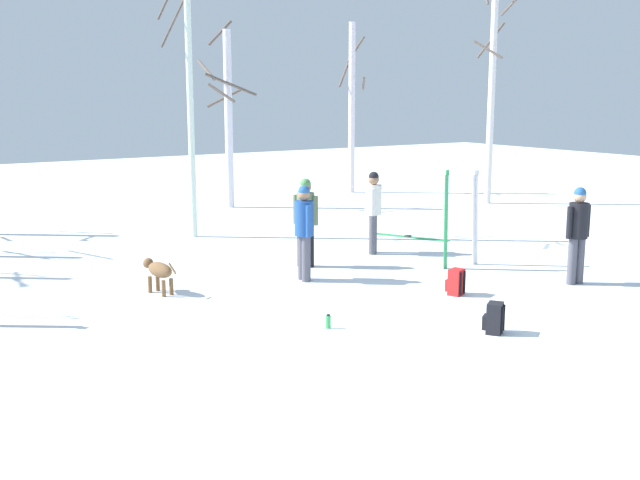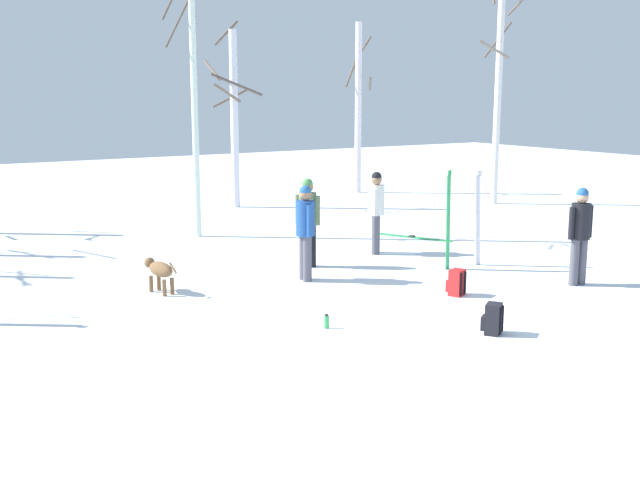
{
  "view_description": "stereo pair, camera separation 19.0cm",
  "coord_description": "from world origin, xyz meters",
  "px_view_note": "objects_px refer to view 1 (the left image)",
  "views": [
    {
      "loc": [
        -6.12,
        -8.26,
        3.34
      ],
      "look_at": [
        0.48,
        1.99,
        1.0
      ],
      "focal_mm": 43.6,
      "sensor_mm": 36.0,
      "label": 1
    },
    {
      "loc": [
        -5.96,
        -8.36,
        3.34
      ],
      "look_at": [
        0.48,
        1.99,
        1.0
      ],
      "focal_mm": 43.6,
      "sensor_mm": 36.0,
      "label": 2
    }
  ],
  "objects_px": {
    "dog": "(159,271)",
    "birch_tree_5": "(352,106)",
    "person_1": "(306,217)",
    "ski_pair_lying_0": "(409,237)",
    "person_3": "(578,229)",
    "water_bottle_0": "(328,322)",
    "ski_pair_planted_1": "(446,220)",
    "ski_pair_planted_2": "(475,218)",
    "backpack_1": "(456,282)",
    "person_2": "(373,207)",
    "birch_tree_3": "(189,72)",
    "backpack_0": "(494,318)",
    "birch_tree_4": "(228,115)",
    "person_0": "(304,227)",
    "birch_tree_6": "(492,86)"
  },
  "relations": [
    {
      "from": "dog",
      "to": "birch_tree_5",
      "type": "distance_m",
      "value": 14.0
    },
    {
      "from": "person_1",
      "to": "ski_pair_lying_0",
      "type": "relative_size",
      "value": 0.96
    },
    {
      "from": "person_3",
      "to": "water_bottle_0",
      "type": "xyz_separation_m",
      "value": [
        -5.09,
        0.17,
        -0.88
      ]
    },
    {
      "from": "person_3",
      "to": "ski_pair_planted_1",
      "type": "distance_m",
      "value": 2.41
    },
    {
      "from": "ski_pair_planted_2",
      "to": "water_bottle_0",
      "type": "height_order",
      "value": "ski_pair_planted_2"
    },
    {
      "from": "ski_pair_lying_0",
      "to": "birch_tree_5",
      "type": "relative_size",
      "value": 0.32
    },
    {
      "from": "person_3",
      "to": "backpack_1",
      "type": "bearing_deg",
      "value": 165.82
    },
    {
      "from": "ski_pair_planted_1",
      "to": "ski_pair_planted_2",
      "type": "distance_m",
      "value": 0.73
    },
    {
      "from": "person_2",
      "to": "ski_pair_planted_2",
      "type": "distance_m",
      "value": 2.19
    },
    {
      "from": "birch_tree_3",
      "to": "water_bottle_0",
      "type": "bearing_deg",
      "value": -99.51
    },
    {
      "from": "person_1",
      "to": "backpack_0",
      "type": "relative_size",
      "value": 3.9
    },
    {
      "from": "birch_tree_4",
      "to": "birch_tree_5",
      "type": "relative_size",
      "value": 0.96
    },
    {
      "from": "birch_tree_5",
      "to": "water_bottle_0",
      "type": "bearing_deg",
      "value": -126.31
    },
    {
      "from": "person_1",
      "to": "water_bottle_0",
      "type": "xyz_separation_m",
      "value": [
        -1.82,
        -3.56,
        -0.88
      ]
    },
    {
      "from": "ski_pair_planted_1",
      "to": "ski_pair_lying_0",
      "type": "bearing_deg",
      "value": 62.56
    },
    {
      "from": "person_0",
      "to": "ski_pair_lying_0",
      "type": "relative_size",
      "value": 0.96
    },
    {
      "from": "person_1",
      "to": "birch_tree_6",
      "type": "bearing_deg",
      "value": 25.43
    },
    {
      "from": "water_bottle_0",
      "to": "birch_tree_5",
      "type": "bearing_deg",
      "value": 53.69
    },
    {
      "from": "person_2",
      "to": "backpack_0",
      "type": "bearing_deg",
      "value": -109.09
    },
    {
      "from": "person_0",
      "to": "ski_pair_lying_0",
      "type": "height_order",
      "value": "person_0"
    },
    {
      "from": "ski_pair_planted_2",
      "to": "birch_tree_3",
      "type": "relative_size",
      "value": 0.26
    },
    {
      "from": "ski_pair_planted_2",
      "to": "backpack_1",
      "type": "relative_size",
      "value": 4.22
    },
    {
      "from": "person_0",
      "to": "birch_tree_3",
      "type": "distance_m",
      "value": 5.73
    },
    {
      "from": "backpack_0",
      "to": "water_bottle_0",
      "type": "height_order",
      "value": "backpack_0"
    },
    {
      "from": "person_1",
      "to": "person_2",
      "type": "height_order",
      "value": "same"
    },
    {
      "from": "water_bottle_0",
      "to": "person_3",
      "type": "bearing_deg",
      "value": -1.97
    },
    {
      "from": "person_2",
      "to": "backpack_0",
      "type": "xyz_separation_m",
      "value": [
        -1.84,
        -5.31,
        -0.77
      ]
    },
    {
      "from": "person_3",
      "to": "backpack_0",
      "type": "relative_size",
      "value": 3.9
    },
    {
      "from": "person_1",
      "to": "birch_tree_4",
      "type": "height_order",
      "value": "birch_tree_4"
    },
    {
      "from": "person_3",
      "to": "ski_pair_planted_1",
      "type": "height_order",
      "value": "ski_pair_planted_1"
    },
    {
      "from": "person_3",
      "to": "ski_pair_lying_0",
      "type": "relative_size",
      "value": 0.96
    },
    {
      "from": "dog",
      "to": "water_bottle_0",
      "type": "relative_size",
      "value": 4.23
    },
    {
      "from": "birch_tree_4",
      "to": "ski_pair_planted_2",
      "type": "bearing_deg",
      "value": -86.3
    },
    {
      "from": "ski_pair_lying_0",
      "to": "birch_tree_6",
      "type": "bearing_deg",
      "value": 29.05
    },
    {
      "from": "person_3",
      "to": "dog",
      "type": "xyz_separation_m",
      "value": [
        -6.41,
        3.34,
        -0.59
      ]
    },
    {
      "from": "backpack_0",
      "to": "birch_tree_3",
      "type": "xyz_separation_m",
      "value": [
        -0.55,
        9.09,
        3.55
      ]
    },
    {
      "from": "backpack_0",
      "to": "backpack_1",
      "type": "xyz_separation_m",
      "value": [
        0.98,
        1.86,
        0.0
      ]
    },
    {
      "from": "person_1",
      "to": "backpack_1",
      "type": "relative_size",
      "value": 3.9
    },
    {
      "from": "ski_pair_planted_1",
      "to": "birch_tree_4",
      "type": "height_order",
      "value": "birch_tree_4"
    },
    {
      "from": "person_0",
      "to": "birch_tree_4",
      "type": "xyz_separation_m",
      "value": [
        2.85,
        8.78,
        1.7
      ]
    },
    {
      "from": "ski_pair_planted_1",
      "to": "backpack_1",
      "type": "relative_size",
      "value": 4.31
    },
    {
      "from": "person_1",
      "to": "ski_pair_lying_0",
      "type": "bearing_deg",
      "value": 19.47
    },
    {
      "from": "person_1",
      "to": "ski_pair_planted_2",
      "type": "relative_size",
      "value": 0.92
    },
    {
      "from": "birch_tree_3",
      "to": "birch_tree_4",
      "type": "xyz_separation_m",
      "value": [
        2.78,
        3.77,
        -1.08
      ]
    },
    {
      "from": "ski_pair_planted_1",
      "to": "ski_pair_planted_2",
      "type": "xyz_separation_m",
      "value": [
        0.73,
        -0.03,
        -0.02
      ]
    },
    {
      "from": "birch_tree_4",
      "to": "birch_tree_6",
      "type": "bearing_deg",
      "value": -26.68
    },
    {
      "from": "dog",
      "to": "backpack_0",
      "type": "relative_size",
      "value": 2.0
    },
    {
      "from": "person_2",
      "to": "water_bottle_0",
      "type": "relative_size",
      "value": 8.24
    },
    {
      "from": "person_3",
      "to": "water_bottle_0",
      "type": "relative_size",
      "value": 8.24
    },
    {
      "from": "dog",
      "to": "ski_pair_lying_0",
      "type": "distance_m",
      "value": 6.98
    }
  ]
}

